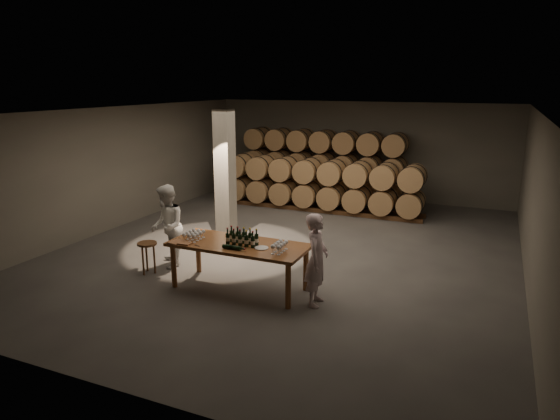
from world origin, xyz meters
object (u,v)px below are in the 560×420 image
at_px(plate, 262,248).
at_px(stool, 147,248).
at_px(person_woman, 167,226).
at_px(person_man, 317,260).
at_px(notebook_near, 185,243).
at_px(bottle_cluster, 242,239).
at_px(tasting_table, 239,249).

distance_m(plate, stool, 2.63).
relative_size(stool, person_woman, 0.37).
xyz_separation_m(person_man, person_woman, (-3.51, 0.53, 0.05)).
distance_m(notebook_near, person_woman, 1.39).
bearing_deg(plate, person_woman, 167.37).
height_order(notebook_near, person_man, person_man).
height_order(stool, person_woman, person_woman).
height_order(bottle_cluster, person_woman, person_woman).
height_order(plate, notebook_near, notebook_near).
xyz_separation_m(bottle_cluster, stool, (-2.18, -0.01, -0.47)).
bearing_deg(person_woman, bottle_cluster, 39.39).
height_order(tasting_table, plate, plate).
xyz_separation_m(stool, person_woman, (0.13, 0.51, 0.34)).
bearing_deg(notebook_near, person_woman, 138.38).
height_order(bottle_cluster, plate, bottle_cluster).
bearing_deg(person_man, bottle_cluster, 82.79).
xyz_separation_m(plate, stool, (-2.60, 0.04, -0.37)).
bearing_deg(person_man, tasting_table, 81.63).
distance_m(bottle_cluster, notebook_near, 1.06).
xyz_separation_m(stool, person_man, (3.64, -0.01, 0.29)).
bearing_deg(bottle_cluster, tasting_table, 159.75).
xyz_separation_m(plate, person_man, (1.04, 0.03, -0.08)).
xyz_separation_m(plate, notebook_near, (-1.40, -0.35, 0.01)).
height_order(tasting_table, stool, tasting_table).
xyz_separation_m(bottle_cluster, plate, (0.42, -0.05, -0.10)).
xyz_separation_m(plate, person_woman, (-2.47, 0.55, -0.03)).
height_order(person_man, person_woman, person_woman).
bearing_deg(stool, plate, -0.84).
height_order(bottle_cluster, notebook_near, bottle_cluster).
relative_size(bottle_cluster, stool, 0.91).
distance_m(bottle_cluster, person_woman, 2.11).
distance_m(stool, person_man, 3.66).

